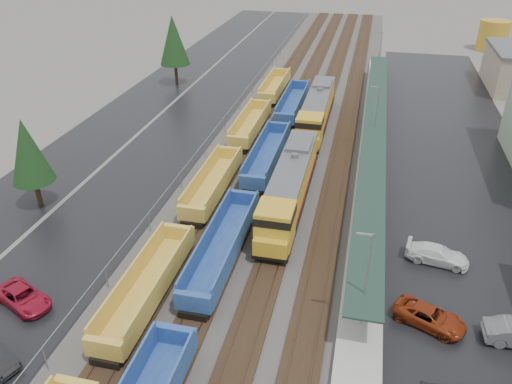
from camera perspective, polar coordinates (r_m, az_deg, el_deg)
ballast_strip at (r=71.46m, az=5.64°, el=8.68°), size 20.00×160.00×0.08m
trackbed at (r=71.42m, az=5.64°, el=8.77°), size 14.60×160.00×0.22m
west_parking_lot at (r=74.69m, az=-5.98°, el=9.58°), size 10.00×160.00×0.02m
west_road at (r=78.38m, az=-13.04°, el=9.95°), size 9.00×160.00×0.02m
east_commuter_lot at (r=62.70m, az=21.76°, el=3.51°), size 16.00×100.00×0.02m
station_platform at (r=61.49m, az=13.16°, el=5.16°), size 3.00×80.00×8.00m
chainlink_fence at (r=71.21m, az=-2.18°, el=10.07°), size 0.08×160.04×2.02m
tree_west_near at (r=51.12m, az=-24.64°, el=4.29°), size 3.96×3.96×9.00m
tree_west_far at (r=84.44m, az=-9.41°, el=16.74°), size 4.84×4.84×11.00m
locomotive_lead at (r=47.33m, az=3.85°, el=0.52°), size 3.05×20.11×4.55m
locomotive_trail at (r=66.34m, az=6.93°, el=9.13°), size 3.05×20.11×4.55m
well_string_yellow at (r=44.17m, az=-8.03°, el=-3.95°), size 2.69×94.99×2.39m
well_string_blue at (r=41.39m, az=-3.80°, el=-6.21°), size 2.76×86.99×2.44m
storage_tank at (r=117.19m, az=25.46°, el=15.86°), size 5.92×5.92×5.92m
parked_car_west_c at (r=40.97m, az=-25.09°, el=-10.84°), size 4.00×5.37×1.36m
parked_car_east_b at (r=37.74m, az=19.24°, el=-13.33°), size 4.06×5.42×1.37m
parked_car_east_c at (r=43.78m, az=20.02°, el=-6.75°), size 2.82×5.28×1.46m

